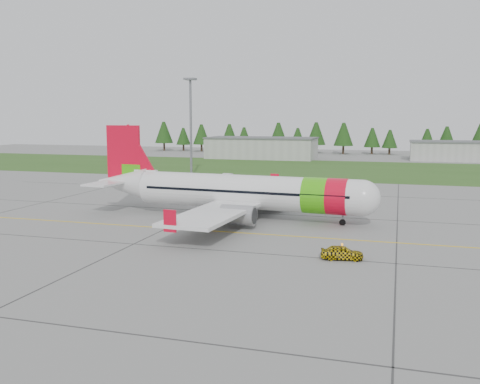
% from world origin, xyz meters
% --- Properties ---
extents(ground, '(320.00, 320.00, 0.00)m').
position_xyz_m(ground, '(0.00, 0.00, 0.00)').
color(ground, gray).
rests_on(ground, ground).
extents(aircraft, '(37.61, 34.70, 11.39)m').
position_xyz_m(aircraft, '(-8.82, 16.17, 3.28)').
color(aircraft, silver).
rests_on(aircraft, ground).
extents(follow_me_car, '(1.50, 1.69, 3.74)m').
position_xyz_m(follow_me_car, '(5.38, 0.06, 1.87)').
color(follow_me_car, yellow).
rests_on(follow_me_car, ground).
extents(service_van, '(1.83, 1.75, 4.78)m').
position_xyz_m(service_van, '(-22.15, 51.61, 2.39)').
color(service_van, silver).
rests_on(service_van, ground).
extents(grass_strip, '(320.00, 50.00, 0.03)m').
position_xyz_m(grass_strip, '(0.00, 82.00, 0.01)').
color(grass_strip, '#30561E').
rests_on(grass_strip, ground).
extents(taxi_guideline, '(120.00, 0.25, 0.02)m').
position_xyz_m(taxi_guideline, '(0.00, 8.00, 0.01)').
color(taxi_guideline, gold).
rests_on(taxi_guideline, ground).
extents(hangar_west, '(32.00, 14.00, 6.00)m').
position_xyz_m(hangar_west, '(-30.00, 110.00, 3.00)').
color(hangar_west, '#A8A8A3').
rests_on(hangar_west, ground).
extents(hangar_east, '(24.00, 12.00, 5.20)m').
position_xyz_m(hangar_east, '(25.00, 118.00, 2.60)').
color(hangar_east, '#A8A8A3').
rests_on(hangar_east, ground).
extents(floodlight_mast, '(0.50, 0.50, 20.00)m').
position_xyz_m(floodlight_mast, '(-32.00, 58.00, 10.00)').
color(floodlight_mast, slate).
rests_on(floodlight_mast, ground).
extents(treeline, '(160.00, 8.00, 10.00)m').
position_xyz_m(treeline, '(0.00, 138.00, 5.00)').
color(treeline, '#1C3F14').
rests_on(treeline, ground).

